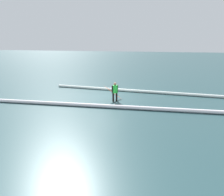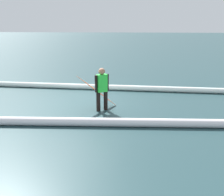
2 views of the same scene
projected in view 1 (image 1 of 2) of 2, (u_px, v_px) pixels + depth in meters
ground_plane at (105, 97)px, 15.80m from camera, size 122.67×122.67×0.00m
surfer at (115, 91)px, 14.45m from camera, size 0.45×0.38×1.47m
surfboard at (113, 92)px, 14.86m from camera, size 1.44×0.81×1.23m
wave_crest_foreground at (137, 91)px, 17.17m from camera, size 15.62×1.20×0.24m
wave_crest_midground at (87, 105)px, 13.45m from camera, size 21.16×1.13×0.26m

